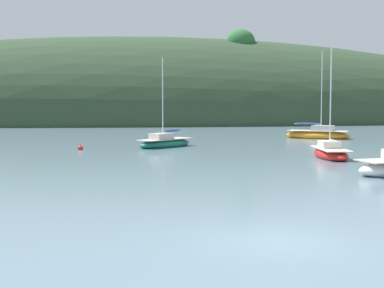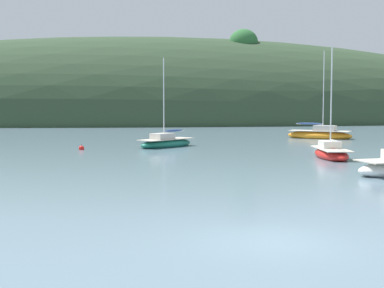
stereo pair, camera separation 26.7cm
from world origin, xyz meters
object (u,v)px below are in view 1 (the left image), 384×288
Objects in this scene: sailboat_teal_outer at (318,134)px; sailboat_black_sloop at (165,143)px; mooring_buoy_channel at (80,148)px; sailboat_grey_yawl at (330,153)px.

sailboat_teal_outer is 1.20× the size of sailboat_black_sloop.
sailboat_grey_yawl is at bearing -25.85° from mooring_buoy_channel.
sailboat_teal_outer reaches higher than sailboat_grey_yawl.
sailboat_grey_yawl is at bearing -44.31° from sailboat_black_sloop.
sailboat_black_sloop reaches higher than mooring_buoy_channel.
mooring_buoy_channel is at bearing 154.15° from sailboat_grey_yawl.
sailboat_grey_yawl is at bearing -107.17° from sailboat_teal_outer.
sailboat_teal_outer is at bearing 27.87° from sailboat_black_sloop.
mooring_buoy_channel is (-17.56, 8.51, -0.23)m from sailboat_grey_yawl.
sailboat_teal_outer is 20.05m from sailboat_grey_yawl.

